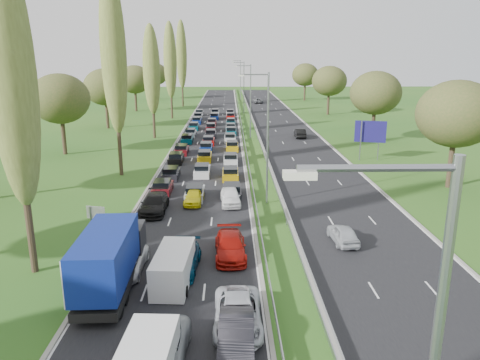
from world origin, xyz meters
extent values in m
plane|color=#26571B|center=(4.50, 80.00, 0.00)|extent=(260.00, 260.00, 0.00)
cube|color=black|center=(-2.25, 82.50, 0.00)|extent=(10.50, 215.00, 0.04)
cube|color=black|center=(11.25, 82.50, 0.00)|extent=(10.50, 215.00, 0.04)
cube|color=gray|center=(3.35, 82.50, 0.55)|extent=(0.06, 215.00, 0.32)
cube|color=gray|center=(5.65, 82.50, 0.55)|extent=(0.06, 215.00, 0.32)
cylinder|color=gray|center=(4.50, 43.00, 6.00)|extent=(0.18, 0.18, 12.00)
cylinder|color=gray|center=(4.50, 78.00, 6.00)|extent=(0.18, 0.18, 12.00)
cylinder|color=gray|center=(4.50, 113.00, 6.00)|extent=(0.18, 0.18, 12.00)
cylinder|color=gray|center=(4.50, 148.00, 6.00)|extent=(0.18, 0.18, 12.00)
cylinder|color=#2D2116|center=(-11.50, 29.00, 3.60)|extent=(0.44, 0.44, 7.20)
ellipsoid|color=#596129|center=(-11.50, 29.00, 12.40)|extent=(2.80, 2.80, 16.00)
cylinder|color=#2D2116|center=(-11.50, 54.00, 3.96)|extent=(0.44, 0.44, 7.92)
ellipsoid|color=#596129|center=(-11.50, 54.00, 13.64)|extent=(2.80, 2.80, 17.60)
cylinder|color=#2D2116|center=(-11.50, 79.00, 3.24)|extent=(0.44, 0.44, 6.48)
ellipsoid|color=#596129|center=(-11.50, 79.00, 11.16)|extent=(2.80, 2.80, 14.40)
cylinder|color=#2D2116|center=(-11.50, 104.00, 3.60)|extent=(0.44, 0.44, 7.20)
ellipsoid|color=#596129|center=(-11.50, 104.00, 12.40)|extent=(2.80, 2.80, 16.00)
cylinder|color=#2D2116|center=(-11.50, 129.00, 3.96)|extent=(0.44, 0.44, 7.92)
ellipsoid|color=#596129|center=(-11.50, 129.00, 13.64)|extent=(2.80, 2.80, 17.60)
cylinder|color=#2D2116|center=(-22.00, 66.00, 2.42)|extent=(0.56, 0.56, 4.84)
ellipsoid|color=#38471E|center=(-22.00, 66.00, 7.70)|extent=(8.00, 8.00, 6.80)
cylinder|color=#2D2116|center=(-22.00, 90.00, 2.42)|extent=(0.56, 0.56, 4.84)
ellipsoid|color=#38471E|center=(-22.00, 90.00, 7.70)|extent=(8.00, 8.00, 6.80)
cylinder|color=#2D2116|center=(-22.00, 118.00, 2.42)|extent=(0.56, 0.56, 4.84)
ellipsoid|color=#38471E|center=(-22.00, 118.00, 7.70)|extent=(8.00, 8.00, 6.80)
cylinder|color=#2D2116|center=(-22.00, 150.00, 2.42)|extent=(0.56, 0.56, 4.84)
ellipsoid|color=#38471E|center=(-22.00, 150.00, 7.70)|extent=(8.00, 8.00, 6.80)
cylinder|color=#2D2116|center=(24.00, 48.00, 2.42)|extent=(0.56, 0.56, 4.84)
ellipsoid|color=#38471E|center=(24.00, 48.00, 7.70)|extent=(8.00, 8.00, 6.80)
cylinder|color=#2D2116|center=(24.00, 75.00, 2.42)|extent=(0.56, 0.56, 4.84)
ellipsoid|color=#38471E|center=(24.00, 75.00, 7.70)|extent=(8.00, 8.00, 6.80)
cylinder|color=#2D2116|center=(24.00, 110.00, 2.42)|extent=(0.56, 0.56, 4.84)
ellipsoid|color=#38471E|center=(24.00, 110.00, 7.70)|extent=(8.00, 8.00, 6.80)
cylinder|color=#2D2116|center=(24.00, 145.00, 2.42)|extent=(0.56, 0.56, 4.84)
ellipsoid|color=#38471E|center=(24.00, 145.00, 7.70)|extent=(8.00, 8.00, 6.80)
cube|color=#590F14|center=(-5.70, 46.47, 0.44)|extent=(1.75, 4.00, 0.80)
cube|color=black|center=(-5.56, 52.20, 0.44)|extent=(1.75, 4.00, 0.80)
cube|color=black|center=(-5.85, 60.22, 0.44)|extent=(1.75, 4.00, 0.80)
cube|color=#590F14|center=(-5.69, 65.74, 0.44)|extent=(1.75, 4.00, 0.80)
cube|color=#053F4C|center=(-5.66, 74.46, 0.44)|extent=(1.75, 4.00, 0.80)
cube|color=#B2B7BC|center=(-5.58, 80.39, 0.44)|extent=(1.75, 4.00, 0.80)
cube|color=#053F4C|center=(-5.58, 88.16, 0.44)|extent=(1.75, 4.00, 0.80)
cube|color=navy|center=(-5.56, 95.99, 0.44)|extent=(1.75, 4.00, 0.80)
cube|color=silver|center=(-5.75, 102.97, 0.44)|extent=(1.75, 4.00, 0.80)
cube|color=slate|center=(-5.85, 109.37, 0.44)|extent=(1.75, 4.00, 0.80)
cube|color=#B2B7BC|center=(-2.34, 44.57, 0.44)|extent=(1.75, 4.00, 0.80)
cube|color=silver|center=(-2.13, 53.48, 0.44)|extent=(1.75, 4.00, 0.80)
cube|color=#BF990C|center=(-2.23, 61.43, 0.44)|extent=(1.75, 4.00, 0.80)
cube|color=navy|center=(-2.33, 67.60, 0.44)|extent=(1.75, 4.00, 0.80)
cube|color=#A50C0A|center=(-2.21, 72.83, 0.44)|extent=(1.75, 4.00, 0.80)
cube|color=black|center=(-2.11, 79.52, 0.44)|extent=(1.75, 4.00, 0.80)
cube|color=#590F14|center=(-2.37, 87.00, 0.44)|extent=(1.75, 4.00, 0.80)
cube|color=#590F14|center=(-2.42, 93.56, 0.44)|extent=(1.75, 4.00, 0.80)
cube|color=navy|center=(-2.19, 102.57, 0.44)|extent=(1.75, 4.00, 0.80)
cube|color=#B2B7BC|center=(-2.23, 110.40, 0.44)|extent=(1.75, 4.00, 0.80)
cube|color=black|center=(1.25, 44.99, 0.44)|extent=(1.75, 4.00, 0.80)
cube|color=#BF990C|center=(1.12, 51.97, 0.44)|extent=(1.75, 4.00, 0.80)
cube|color=silver|center=(1.16, 59.48, 0.44)|extent=(1.75, 4.00, 0.80)
cube|color=#BF990C|center=(1.41, 68.37, 0.44)|extent=(1.75, 4.00, 0.80)
cube|color=silver|center=(1.12, 75.29, 0.44)|extent=(1.75, 4.00, 0.80)
cube|color=#053F4C|center=(1.32, 82.18, 0.44)|extent=(1.75, 4.00, 0.80)
cube|color=silver|center=(1.26, 86.59, 0.44)|extent=(1.75, 4.00, 0.80)
cube|color=#053F4C|center=(1.30, 93.78, 0.44)|extent=(1.75, 4.00, 0.80)
cube|color=#A50C0A|center=(1.29, 102.87, 0.44)|extent=(1.75, 4.00, 0.80)
cube|color=silver|center=(1.23, 109.40, 0.44)|extent=(1.75, 4.00, 0.80)
imported|color=white|center=(-5.64, 28.73, 0.72)|extent=(2.34, 5.02, 1.39)
imported|color=black|center=(-5.61, 40.58, 0.79)|extent=(2.18, 5.33, 1.55)
imported|color=gray|center=(-2.19, 19.28, 0.78)|extent=(2.65, 5.51, 1.51)
imported|color=#042D48|center=(-2.01, 28.92, 0.74)|extent=(2.34, 5.07, 1.43)
imported|color=#B0A60B|center=(-2.29, 42.93, 0.70)|extent=(1.90, 4.12, 1.37)
imported|color=black|center=(1.31, 20.51, 0.80)|extent=(1.80, 4.79, 1.56)
imported|color=silver|center=(1.41, 22.36, 0.75)|extent=(2.45, 5.26, 1.46)
imported|color=#980F09|center=(1.06, 31.00, 0.76)|extent=(2.24, 5.19, 1.49)
imported|color=white|center=(1.10, 42.67, 0.77)|extent=(2.01, 4.50, 1.50)
imported|color=#A7ABB0|center=(9.39, 33.30, 0.70)|extent=(1.88, 4.08, 1.35)
imported|color=black|center=(12.88, 78.75, 0.78)|extent=(1.71, 4.66, 1.52)
imported|color=slate|center=(9.29, 137.38, 0.76)|extent=(2.77, 5.48, 1.49)
cube|color=black|center=(-5.93, 26.68, 0.72)|extent=(2.45, 9.17, 0.50)
cube|color=navy|center=(-5.93, 25.56, 2.56)|extent=(2.55, 6.93, 2.67)
cube|color=silver|center=(-5.93, 22.12, 2.56)|extent=(2.49, 0.06, 2.57)
cube|color=black|center=(-5.93, 30.14, 1.57)|extent=(2.49, 2.24, 2.20)
cylinder|color=black|center=(-5.93, 30.06, 0.52)|extent=(2.14, 1.00, 1.00)
cylinder|color=black|center=(-5.93, 23.29, 0.52)|extent=(2.14, 1.00, 1.00)
cube|color=black|center=(-2.43, 19.79, 1.01)|extent=(2.03, 0.83, 1.66)
cube|color=silver|center=(-2.38, 27.07, 1.07)|extent=(2.01, 5.02, 2.01)
cube|color=black|center=(-2.38, 29.28, 0.97)|extent=(1.96, 0.80, 1.61)
cylinder|color=black|center=(-3.23, 28.68, 0.36)|extent=(0.25, 0.68, 0.68)
cylinder|color=black|center=(-1.52, 25.46, 0.36)|extent=(0.25, 0.68, 0.68)
cylinder|color=gray|center=(-9.80, 35.88, 1.05)|extent=(0.16, 0.16, 2.10)
cylinder|color=gray|center=(-9.00, 35.88, 1.05)|extent=(0.16, 0.16, 2.10)
cube|color=white|center=(-9.40, 35.88, 1.60)|extent=(1.48, 0.45, 1.00)
cylinder|color=gray|center=(18.20, 61.20, 2.60)|extent=(0.16, 0.16, 5.20)
cylinder|color=gray|center=(20.60, 61.20, 2.60)|extent=(0.16, 0.16, 5.20)
cube|color=#191357|center=(19.40, 61.20, 3.80)|extent=(3.88, 1.18, 2.80)
camera|label=1|loc=(1.05, 1.22, 13.44)|focal=35.00mm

